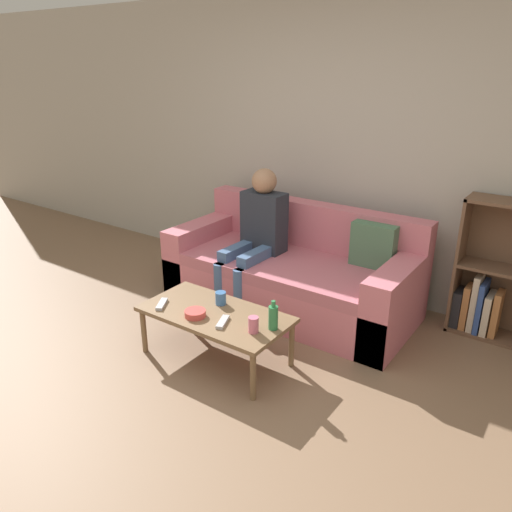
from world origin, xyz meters
name	(u,v)px	position (x,y,z in m)	size (l,w,h in m)	color
ground_plane	(163,417)	(0.00, 0.00, 0.00)	(22.00, 22.00, 0.00)	#84664C
wall_back	(347,149)	(0.00, 2.36, 1.30)	(12.00, 0.06, 2.60)	#B7B2A8
couch	(293,275)	(-0.14, 1.73, 0.29)	(2.12, 0.94, 0.86)	#D1707F
bookshelf	(499,282)	(1.40, 2.22, 0.44)	(0.72, 0.28, 1.09)	brown
coffee_table	(215,317)	(-0.14, 0.69, 0.34)	(1.06, 0.54, 0.37)	brown
person_adult	(258,227)	(-0.44, 1.65, 0.69)	(0.38, 0.65, 1.18)	#476693
cup_near	(221,298)	(-0.19, 0.82, 0.42)	(0.08, 0.08, 0.09)	#3D70B2
cup_far	(253,325)	(0.23, 0.62, 0.43)	(0.07, 0.07, 0.11)	pink
tv_remote_0	(223,322)	(0.00, 0.60, 0.39)	(0.11, 0.18, 0.02)	#B7B7BC
tv_remote_1	(162,304)	(-0.52, 0.55, 0.39)	(0.13, 0.17, 0.02)	#B7B7BC
snack_bowl	(195,313)	(-0.22, 0.57, 0.40)	(0.15, 0.15, 0.05)	#DB4C47
bottle	(273,317)	(0.32, 0.73, 0.46)	(0.06, 0.06, 0.20)	#33844C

